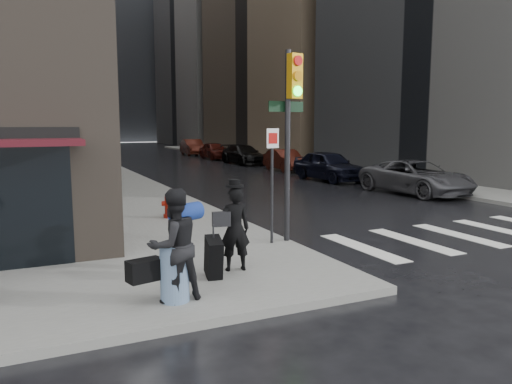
# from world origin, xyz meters

# --- Properties ---
(ground) EXTENTS (140.00, 140.00, 0.00)m
(ground) POSITION_xyz_m (0.00, 0.00, 0.00)
(ground) COLOR black
(ground) RESTS_ON ground
(sidewalk_left) EXTENTS (4.00, 50.00, 0.15)m
(sidewalk_left) POSITION_xyz_m (0.00, 27.00, 0.07)
(sidewalk_left) COLOR slate
(sidewalk_left) RESTS_ON ground
(sidewalk_right) EXTENTS (3.00, 50.00, 0.15)m
(sidewalk_right) POSITION_xyz_m (13.50, 27.00, 0.07)
(sidewalk_right) COLOR slate
(sidewalk_right) RESTS_ON ground
(crosswalk) EXTENTS (8.50, 3.00, 0.01)m
(crosswalk) POSITION_xyz_m (7.50, 1.00, 0.00)
(crosswalk) COLOR silver
(crosswalk) RESTS_ON ground
(bldg_right_far) EXTENTS (22.00, 20.00, 25.00)m
(bldg_right_far) POSITION_xyz_m (26.00, 58.00, 12.50)
(bldg_right_far) COLOR #65635E
(bldg_right_far) RESTS_ON ground
(bldg_distant) EXTENTS (40.00, 12.00, 32.00)m
(bldg_distant) POSITION_xyz_m (6.00, 78.00, 16.00)
(bldg_distant) COLOR #65635E
(bldg_distant) RESTS_ON ground
(man_overcoat) EXTENTS (1.07, 0.88, 1.82)m
(man_overcoat) POSITION_xyz_m (-0.33, 0.06, 0.91)
(man_overcoat) COLOR black
(man_overcoat) RESTS_ON ground
(man_jeans) EXTENTS (1.34, 0.89, 1.84)m
(man_jeans) POSITION_xyz_m (-1.76, -1.03, 1.07)
(man_jeans) COLOR black
(man_jeans) RESTS_ON ground
(traffic_light) EXTENTS (1.13, 0.58, 4.55)m
(traffic_light) POSITION_xyz_m (1.88, 1.79, 3.09)
(traffic_light) COLOR black
(traffic_light) RESTS_ON ground
(fire_hydrant) EXTENTS (0.46, 0.35, 0.80)m
(fire_hydrant) POSITION_xyz_m (0.08, 6.03, 0.51)
(fire_hydrant) COLOR #961509
(fire_hydrant) RESTS_ON ground
(parked_car_0) EXTENTS (2.69, 5.29, 1.43)m
(parked_car_0) POSITION_xyz_m (11.28, 7.63, 0.72)
(parked_car_0) COLOR #494A4E
(parked_car_0) RESTS_ON ground
(parked_car_1) EXTENTS (2.12, 4.74, 1.58)m
(parked_car_1) POSITION_xyz_m (10.64, 13.42, 0.79)
(parked_car_1) COLOR black
(parked_car_1) RESTS_ON ground
(parked_car_2) EXTENTS (1.66, 4.18, 1.35)m
(parked_car_2) POSITION_xyz_m (11.19, 19.21, 0.68)
(parked_car_2) COLOR #41140D
(parked_car_2) RESTS_ON ground
(parked_car_3) EXTENTS (2.13, 4.91, 1.41)m
(parked_car_3) POSITION_xyz_m (10.83, 25.01, 0.70)
(parked_car_3) COLOR black
(parked_car_3) RESTS_ON ground
(parked_car_4) EXTENTS (1.72, 4.22, 1.44)m
(parked_car_4) POSITION_xyz_m (10.73, 30.80, 0.72)
(parked_car_4) COLOR #45130D
(parked_car_4) RESTS_ON ground
(parked_car_5) EXTENTS (1.94, 4.66, 1.50)m
(parked_car_5) POSITION_xyz_m (10.67, 36.59, 0.75)
(parked_car_5) COLOR #40150C
(parked_car_5) RESTS_ON ground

